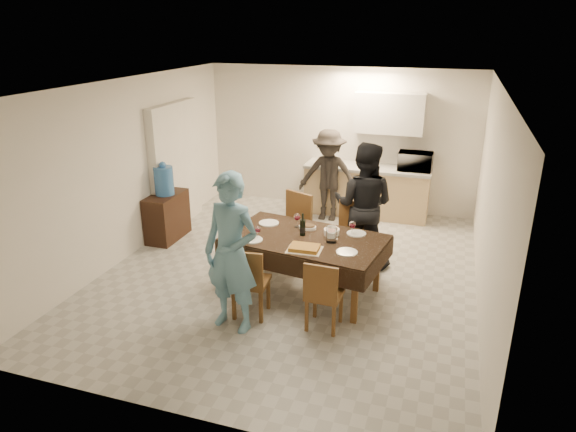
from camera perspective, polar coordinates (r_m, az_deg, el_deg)
name	(u,v)px	position (r m, az deg, el deg)	size (l,w,h in m)	color
floor	(290,272)	(7.32, 0.26, -6.26)	(5.00, 6.00, 0.02)	#ABABA6
ceiling	(291,84)	(6.57, 0.30, 14.42)	(5.00, 6.00, 0.02)	white
wall_back	(340,139)	(9.64, 5.75, 8.50)	(5.00, 0.02, 2.60)	silver
wall_front	(178,289)	(4.28, -12.10, -7.91)	(5.00, 0.02, 2.60)	silver
wall_left	(129,169)	(7.92, -17.29, 4.99)	(0.02, 6.00, 2.60)	silver
wall_right	(491,204)	(6.56, 21.58, 1.28)	(0.02, 6.00, 2.60)	silver
stub_partition	(176,166)	(8.92, -12.36, 5.47)	(0.15, 1.40, 2.10)	beige
kitchen_base_cabinet	(366,192)	(9.46, 8.69, 2.66)	(2.20, 0.60, 0.86)	tan
kitchen_worktop	(368,168)	(9.33, 8.84, 5.32)	(2.24, 0.64, 0.05)	#9A9A96
upper_cabinet	(389,113)	(9.22, 11.20, 11.14)	(1.20, 0.34, 0.70)	silver
dining_table	(305,240)	(6.53, 1.92, -2.64)	(2.12, 1.43, 0.77)	black
chair_near_left	(248,276)	(6.03, -4.47, -6.69)	(0.44, 0.44, 0.49)	brown
chair_near_right	(323,289)	(5.79, 3.91, -8.14)	(0.41, 0.41, 0.47)	brown
chair_far_left	(287,225)	(7.27, -0.07, -1.00)	(0.62, 0.63, 0.56)	brown
chair_far_right	(350,234)	(7.07, 6.89, -2.01)	(0.45, 0.45, 0.54)	brown
console	(167,216)	(8.53, -13.29, -0.05)	(0.41, 0.81, 0.75)	black
water_jug	(164,181)	(8.35, -13.62, 3.82)	(0.30, 0.30, 0.45)	#3D7CCD
wine_bottle	(303,224)	(6.52, 1.64, -0.94)	(0.07, 0.07, 0.30)	black
water_pitcher	(331,234)	(6.35, 4.85, -2.05)	(0.13, 0.13, 0.20)	white
savoury_tart	(304,248)	(6.15, 1.84, -3.57)	(0.41, 0.31, 0.05)	#A87C31
salad_bowl	(332,232)	(6.59, 4.87, -1.77)	(0.20, 0.20, 0.08)	white
mushroom_dish	(307,227)	(6.77, 2.18, -1.28)	(0.21, 0.21, 0.04)	white
wine_glass_a	(258,233)	(6.43, -3.41, -1.85)	(0.08, 0.08, 0.18)	white
wine_glass_b	(352,228)	(6.59, 7.14, -1.33)	(0.09, 0.09, 0.19)	white
wine_glass_c	(297,220)	(6.80, 1.02, -0.45)	(0.09, 0.09, 0.20)	white
plate_near_left	(252,240)	(6.43, -3.97, -2.64)	(0.26, 0.26, 0.01)	white
plate_near_right	(347,252)	(6.12, 6.56, -4.00)	(0.26, 0.26, 0.01)	white
plate_far_left	(269,223)	(6.95, -2.14, -0.78)	(0.27, 0.27, 0.02)	white
plate_far_right	(356,234)	(6.66, 7.61, -1.94)	(0.25, 0.25, 0.01)	white
microwave	(415,161)	(9.20, 13.97, 5.92)	(0.57, 0.39, 0.32)	silver
person_near	(231,253)	(5.73, -6.31, -4.15)	(0.67, 0.44, 1.85)	#6097B5
person_far	(363,205)	(7.32, 8.37, 1.19)	(0.88, 0.68, 1.81)	black
person_kitchen	(328,175)	(9.03, 4.52, 4.52)	(1.05, 0.60, 1.62)	black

